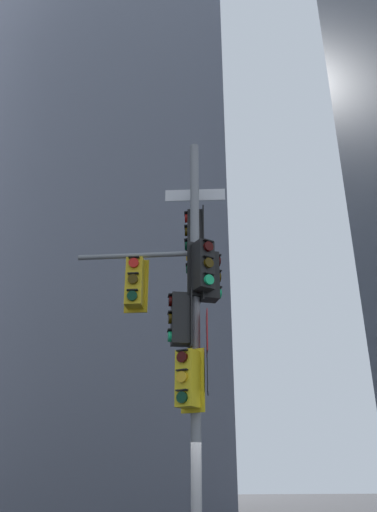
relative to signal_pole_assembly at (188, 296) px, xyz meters
The scene contains 2 objects.
building_mid_block 31.97m from the signal_pole_assembly, 97.75° to the left, with size 17.64×17.64×46.95m, color slate.
signal_pole_assembly is the anchor object (origin of this frame).
Camera 1 is at (-1.62, -9.19, 1.93)m, focal length 35.17 mm.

